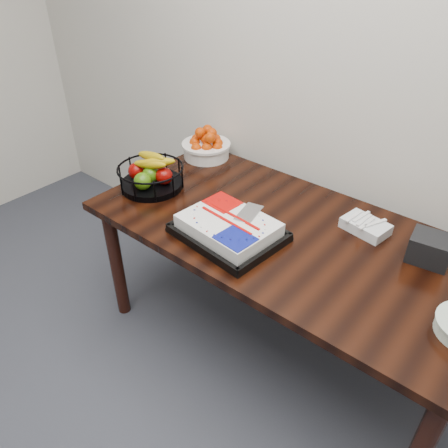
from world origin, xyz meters
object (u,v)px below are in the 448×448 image
Objects in this scene: tangerine_bowl at (206,145)px; napkin_box at (430,249)px; cake_tray at (229,228)px; fruit_basket at (151,174)px; table at (285,245)px.

napkin_box is at bearing -5.69° from tangerine_bowl.
tangerine_bowl is at bearing 138.74° from cake_tray.
table is at bearing 9.41° from fruit_basket.
table is 0.29m from cake_tray.
fruit_basket reaches higher than tangerine_bowl.
tangerine_bowl is 1.33m from napkin_box.
cake_tray is 3.03× the size of napkin_box.
tangerine_bowl is (-0.77, 0.32, 0.16)m from table.
cake_tray is (-0.17, -0.20, 0.13)m from table.
cake_tray is at bearing -7.66° from fruit_basket.
napkin_box is at bearing 13.59° from fruit_basket.
napkin_box reaches higher than cake_tray.
table is at bearing -161.04° from napkin_box.
table is 11.40× the size of napkin_box.
table is 3.77× the size of cake_tray.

